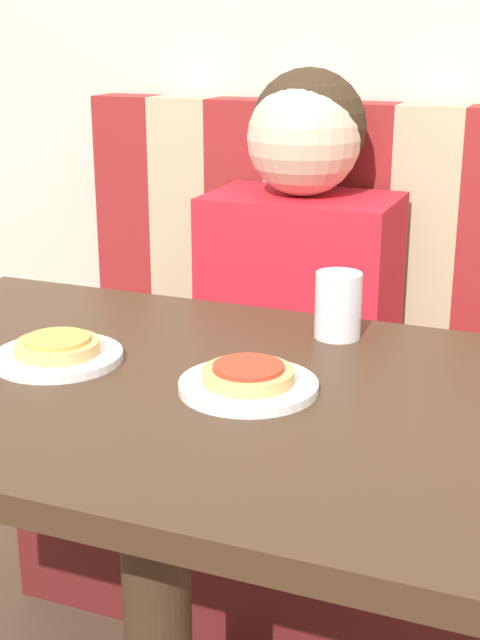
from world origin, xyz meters
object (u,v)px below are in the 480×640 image
person (302,245)px  plate_right (248,386)px  pizza_left (57,346)px  pizza_right (248,374)px  drinking_cup (338,305)px  plate_left (58,357)px

person → plate_right: bearing=-77.8°
plate_right → pizza_left: (-0.28, 0.00, 0.02)m
pizza_right → drinking_cup: bearing=78.9°
person → pizza_left: person is taller
plate_right → pizza_left: size_ratio=1.53×
person → pizza_right: size_ratio=5.82×
pizza_left → plate_right: bearing=0.0°
plate_left → drinking_cup: 0.41m
person → pizza_right: bearing=-77.8°
plate_left → plate_right: 0.28m
plate_left → plate_right: size_ratio=1.00×
person → drinking_cup: person is taller
plate_right → pizza_left: bearing=180.0°
pizza_right → drinking_cup: (0.05, 0.24, 0.03)m
person → plate_right: size_ratio=3.79×
person → drinking_cup: 0.45m
pizza_left → pizza_right: bearing=0.0°
plate_right → pizza_right: size_ratio=1.53×
plate_left → pizza_left: 0.02m
pizza_right → person: bearing=102.2°
drinking_cup → plate_right: bearing=-101.1°
plate_left → pizza_left: (0.00, 0.00, 0.02)m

